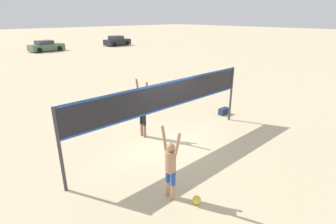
{
  "coord_description": "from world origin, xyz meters",
  "views": [
    {
      "loc": [
        -5.79,
        -6.28,
        4.49
      ],
      "look_at": [
        0.0,
        0.0,
        1.33
      ],
      "focal_mm": 28.0,
      "sensor_mm": 36.0,
      "label": 1
    }
  ],
  "objects_px": {
    "volleyball_net": "(168,99)",
    "parked_car_mid": "(117,41)",
    "volleyball": "(197,200)",
    "gear_bag": "(224,111)",
    "parked_car_near": "(46,46)",
    "player_blocker": "(142,108)",
    "player_spiker": "(171,163)"
  },
  "relations": [
    {
      "from": "player_spiker",
      "to": "parked_car_near",
      "type": "bearing_deg",
      "value": -14.15
    },
    {
      "from": "volleyball",
      "to": "gear_bag",
      "type": "bearing_deg",
      "value": 30.31
    },
    {
      "from": "volleyball",
      "to": "gear_bag",
      "type": "xyz_separation_m",
      "value": [
        5.77,
        3.37,
        0.05
      ]
    },
    {
      "from": "gear_bag",
      "to": "parked_car_near",
      "type": "distance_m",
      "value": 30.15
    },
    {
      "from": "player_spiker",
      "to": "volleyball",
      "type": "xyz_separation_m",
      "value": [
        0.32,
        -0.63,
        -0.91
      ]
    },
    {
      "from": "volleyball",
      "to": "parked_car_near",
      "type": "relative_size",
      "value": 0.05
    },
    {
      "from": "player_blocker",
      "to": "parked_car_mid",
      "type": "bearing_deg",
      "value": 149.32
    },
    {
      "from": "volleyball",
      "to": "player_blocker",
      "type": "bearing_deg",
      "value": 70.55
    },
    {
      "from": "parked_car_mid",
      "to": "player_spiker",
      "type": "bearing_deg",
      "value": -127.3
    },
    {
      "from": "volleyball_net",
      "to": "player_spiker",
      "type": "distance_m",
      "value": 2.97
    },
    {
      "from": "player_blocker",
      "to": "volleyball_net",
      "type": "bearing_deg",
      "value": 6.96
    },
    {
      "from": "player_spiker",
      "to": "player_blocker",
      "type": "bearing_deg",
      "value": -27.07
    },
    {
      "from": "player_blocker",
      "to": "volleyball",
      "type": "relative_size",
      "value": 10.22
    },
    {
      "from": "volleyball_net",
      "to": "player_spiker",
      "type": "xyz_separation_m",
      "value": [
        -1.9,
        -2.15,
        -0.78
      ]
    },
    {
      "from": "volleyball_net",
      "to": "gear_bag",
      "type": "relative_size",
      "value": 14.58
    },
    {
      "from": "player_blocker",
      "to": "gear_bag",
      "type": "relative_size",
      "value": 4.3
    },
    {
      "from": "volleyball_net",
      "to": "parked_car_mid",
      "type": "distance_m",
      "value": 34.76
    },
    {
      "from": "parked_car_near",
      "to": "volleyball_net",
      "type": "bearing_deg",
      "value": -107.7
    },
    {
      "from": "volleyball_net",
      "to": "parked_car_mid",
      "type": "xyz_separation_m",
      "value": [
        17.05,
        30.27,
        -1.13
      ]
    },
    {
      "from": "player_blocker",
      "to": "gear_bag",
      "type": "height_order",
      "value": "player_blocker"
    },
    {
      "from": "player_blocker",
      "to": "parked_car_near",
      "type": "height_order",
      "value": "player_blocker"
    },
    {
      "from": "volleyball",
      "to": "gear_bag",
      "type": "height_order",
      "value": "gear_bag"
    },
    {
      "from": "volleyball_net",
      "to": "parked_car_near",
      "type": "xyz_separation_m",
      "value": [
        6.37,
        30.65,
        -1.16
      ]
    },
    {
      "from": "volleyball_net",
      "to": "volleyball",
      "type": "xyz_separation_m",
      "value": [
        -1.58,
        -2.78,
        -1.69
      ]
    },
    {
      "from": "player_spiker",
      "to": "volleyball",
      "type": "height_order",
      "value": "player_spiker"
    },
    {
      "from": "volleyball_net",
      "to": "parked_car_near",
      "type": "height_order",
      "value": "volleyball_net"
    },
    {
      "from": "gear_bag",
      "to": "parked_car_mid",
      "type": "height_order",
      "value": "parked_car_mid"
    },
    {
      "from": "gear_bag",
      "to": "parked_car_mid",
      "type": "relative_size",
      "value": 0.12
    },
    {
      "from": "player_spiker",
      "to": "parked_car_near",
      "type": "distance_m",
      "value": 33.83
    },
    {
      "from": "player_spiker",
      "to": "gear_bag",
      "type": "distance_m",
      "value": 6.73
    },
    {
      "from": "gear_bag",
      "to": "parked_car_near",
      "type": "xyz_separation_m",
      "value": [
        2.19,
        30.06,
        0.48
      ]
    },
    {
      "from": "volleyball_net",
      "to": "gear_bag",
      "type": "bearing_deg",
      "value": 8.03
    }
  ]
}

